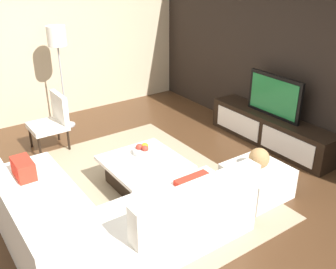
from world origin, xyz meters
The scene contains 13 objects.
ground_plane centered at (0.00, 0.00, 0.00)m, with size 14.00×14.00×0.00m, color #4C301C.
feature_wall_back centered at (0.00, 2.70, 1.40)m, with size 6.40×0.12×2.80m, color black.
side_wall_left centered at (-3.20, 0.20, 1.40)m, with size 0.12×5.20×2.80m, color beige.
area_rug centered at (-0.10, 0.00, 0.01)m, with size 3.37×2.54×0.01m, color tan.
media_console centered at (0.00, 2.40, 0.25)m, with size 2.22×0.46×0.50m.
television centered at (0.00, 2.40, 0.83)m, with size 0.99×0.06×0.65m.
sectional_couch centered at (0.51, -0.87, 0.29)m, with size 2.34×2.34×0.84m.
coffee_table centered at (-0.10, 0.10, 0.20)m, with size 1.00×0.95×0.38m.
accent_chair_near centered at (-1.89, -0.45, 0.49)m, with size 0.53×0.53×0.87m.
floor_lamp centered at (-2.60, 0.01, 1.48)m, with size 0.32×0.32×1.75m.
ottoman centered at (0.88, 1.16, 0.20)m, with size 0.70×0.70×0.40m, color white.
fruit_bowl centered at (-0.28, 0.20, 0.43)m, with size 0.28×0.28×0.14m.
decorative_ball centered at (0.88, 1.16, 0.53)m, with size 0.26×0.26×0.26m, color #AD8451.
Camera 1 is at (3.64, -2.16, 2.81)m, focal length 41.27 mm.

